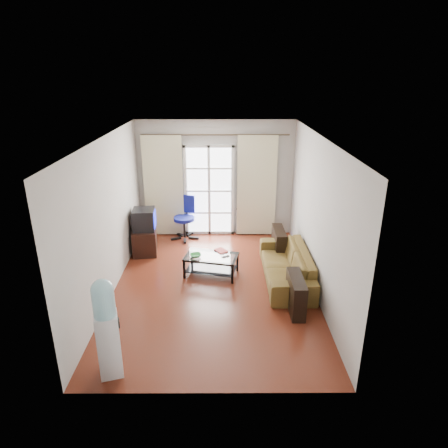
# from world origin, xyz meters

# --- Properties ---
(floor) EXTENTS (5.20, 5.20, 0.00)m
(floor) POSITION_xyz_m (0.00, 0.00, 0.00)
(floor) COLOR maroon
(floor) RESTS_ON ground
(ceiling) EXTENTS (5.20, 5.20, 0.00)m
(ceiling) POSITION_xyz_m (0.00, 0.00, 2.70)
(ceiling) COLOR white
(ceiling) RESTS_ON wall_back
(wall_back) EXTENTS (3.60, 0.02, 2.70)m
(wall_back) POSITION_xyz_m (0.00, 2.60, 1.35)
(wall_back) COLOR #B6B2AD
(wall_back) RESTS_ON floor
(wall_front) EXTENTS (3.60, 0.02, 2.70)m
(wall_front) POSITION_xyz_m (0.00, -2.60, 1.35)
(wall_front) COLOR #B6B2AD
(wall_front) RESTS_ON floor
(wall_left) EXTENTS (0.02, 5.20, 2.70)m
(wall_left) POSITION_xyz_m (-1.80, 0.00, 1.35)
(wall_left) COLOR #B6B2AD
(wall_left) RESTS_ON floor
(wall_right) EXTENTS (0.02, 5.20, 2.70)m
(wall_right) POSITION_xyz_m (1.80, 0.00, 1.35)
(wall_right) COLOR #B6B2AD
(wall_right) RESTS_ON floor
(french_door) EXTENTS (1.16, 0.06, 2.15)m
(french_door) POSITION_xyz_m (-0.15, 2.54, 1.07)
(french_door) COLOR white
(french_door) RESTS_ON wall_back
(curtain_rod) EXTENTS (3.30, 0.04, 0.04)m
(curtain_rod) POSITION_xyz_m (0.00, 2.50, 2.38)
(curtain_rod) COLOR #4C3F2D
(curtain_rod) RESTS_ON wall_back
(curtain_left) EXTENTS (0.90, 0.07, 2.35)m
(curtain_left) POSITION_xyz_m (-1.20, 2.48, 1.20)
(curtain_left) COLOR beige
(curtain_left) RESTS_ON curtain_rod
(curtain_right) EXTENTS (0.90, 0.07, 2.35)m
(curtain_right) POSITION_xyz_m (0.95, 2.48, 1.20)
(curtain_right) COLOR beige
(curtain_right) RESTS_ON curtain_rod
(radiator) EXTENTS (0.64, 0.12, 0.64)m
(radiator) POSITION_xyz_m (0.80, 2.50, 0.33)
(radiator) COLOR #97979A
(radiator) RESTS_ON floor
(sofa) EXTENTS (2.06, 0.81, 0.60)m
(sofa) POSITION_xyz_m (1.36, 0.27, 0.30)
(sofa) COLOR olive
(sofa) RESTS_ON floor
(coffee_table) EXTENTS (1.09, 0.77, 0.40)m
(coffee_table) POSITION_xyz_m (-0.06, 0.46, 0.26)
(coffee_table) COLOR silver
(coffee_table) RESTS_ON floor
(bowl) EXTENTS (0.33, 0.33, 0.05)m
(bowl) POSITION_xyz_m (-0.35, 0.43, 0.43)
(bowl) COLOR #308432
(bowl) RESTS_ON coffee_table
(book) EXTENTS (0.42, 0.43, 0.02)m
(book) POSITION_xyz_m (0.05, 0.61, 0.41)
(book) COLOR #A51425
(book) RESTS_ON coffee_table
(remote) EXTENTS (0.16, 0.11, 0.02)m
(remote) POSITION_xyz_m (0.21, 0.41, 0.41)
(remote) COLOR black
(remote) RESTS_ON coffee_table
(tv_stand) EXTENTS (0.59, 0.80, 0.54)m
(tv_stand) POSITION_xyz_m (-1.52, 1.51, 0.27)
(tv_stand) COLOR black
(tv_stand) RESTS_ON floor
(crt_tv) EXTENTS (0.52, 0.52, 0.45)m
(crt_tv) POSITION_xyz_m (-1.52, 1.48, 0.76)
(crt_tv) COLOR black
(crt_tv) RESTS_ON tv_stand
(task_chair) EXTENTS (0.81, 0.81, 1.00)m
(task_chair) POSITION_xyz_m (-0.72, 2.28, 0.30)
(task_chair) COLOR black
(task_chair) RESTS_ON floor
(water_cooler) EXTENTS (0.35, 0.35, 1.38)m
(water_cooler) POSITION_xyz_m (-1.29, -2.24, 0.72)
(water_cooler) COLOR white
(water_cooler) RESTS_ON floor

